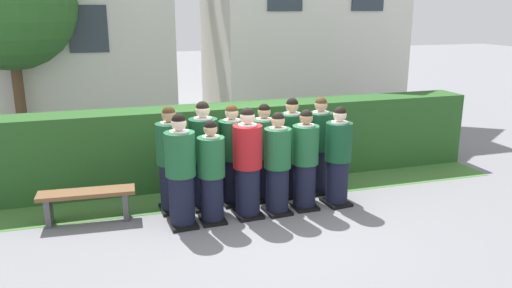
{
  "coord_description": "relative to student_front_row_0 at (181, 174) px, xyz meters",
  "views": [
    {
      "loc": [
        -2.3,
        -7.03,
        3.13
      ],
      "look_at": [
        0.0,
        0.3,
        1.05
      ],
      "focal_mm": 35.77,
      "sensor_mm": 36.0,
      "label": 1
    }
  ],
  "objects": [
    {
      "name": "student_rear_row_3",
      "position": [
        1.48,
        0.66,
        -0.03
      ],
      "size": [
        0.42,
        0.51,
        1.62
      ],
      "color": "black",
      "rests_on": "ground"
    },
    {
      "name": "student_rear_row_0",
      "position": [
        -0.05,
        0.62,
        -0.0
      ],
      "size": [
        0.44,
        0.53,
        1.68
      ],
      "color": "black",
      "rests_on": "ground"
    },
    {
      "name": "student_front_row_4",
      "position": [
        1.98,
        0.11,
        -0.04
      ],
      "size": [
        0.42,
        0.47,
        1.6
      ],
      "color": "black",
      "rests_on": "ground"
    },
    {
      "name": "student_front_row_3",
      "position": [
        1.49,
        0.05,
        -0.04
      ],
      "size": [
        0.42,
        0.49,
        1.61
      ],
      "color": "black",
      "rests_on": "ground"
    },
    {
      "name": "hedge",
      "position": [
        1.25,
        1.79,
        -0.1
      ],
      "size": [
        9.45,
        0.7,
        1.41
      ],
      "color": "#285623",
      "rests_on": "ground"
    },
    {
      "name": "student_rear_row_1",
      "position": [
        0.46,
        0.6,
        0.02
      ],
      "size": [
        0.45,
        0.54,
        1.73
      ],
      "color": "black",
      "rests_on": "ground"
    },
    {
      "name": "student_front_row_0",
      "position": [
        0.0,
        0.0,
        0.0
      ],
      "size": [
        0.44,
        0.54,
        1.69
      ],
      "color": "black",
      "rests_on": "ground"
    },
    {
      "name": "student_rear_row_5",
      "position": [
        2.49,
        0.7,
        -0.01
      ],
      "size": [
        0.43,
        0.48,
        1.67
      ],
      "color": "black",
      "rests_on": "ground"
    },
    {
      "name": "student_front_row_1",
      "position": [
        0.45,
        0.02,
        -0.07
      ],
      "size": [
        0.4,
        0.45,
        1.55
      ],
      "color": "black",
      "rests_on": "ground"
    },
    {
      "name": "lawn_strip",
      "position": [
        1.25,
        0.99,
        -0.8
      ],
      "size": [
        9.45,
        0.9,
        0.01
      ],
      "primitive_type": "cube",
      "color": "#477A38",
      "rests_on": "ground"
    },
    {
      "name": "student_rear_row_2",
      "position": [
        0.94,
        0.65,
        -0.02
      ],
      "size": [
        0.43,
        0.52,
        1.64
      ],
      "color": "black",
      "rests_on": "ground"
    },
    {
      "name": "oak_tree_left",
      "position": [
        -2.77,
        5.68,
        2.37
      ],
      "size": [
        2.91,
        2.91,
        4.64
      ],
      "color": "brown",
      "rests_on": "ground"
    },
    {
      "name": "ground_plane",
      "position": [
        1.25,
        0.07,
        -0.8
      ],
      "size": [
        60.0,
        60.0,
        0.0
      ],
      "primitive_type": "plane",
      "color": "slate"
    },
    {
      "name": "student_front_row_5",
      "position": [
        2.54,
        0.09,
        -0.03
      ],
      "size": [
        0.42,
        0.5,
        1.62
      ],
      "color": "black",
      "rests_on": "ground"
    },
    {
      "name": "student_rear_row_4",
      "position": [
        1.98,
        0.71,
        -0.0
      ],
      "size": [
        0.44,
        0.52,
        1.68
      ],
      "color": "black",
      "rests_on": "ground"
    },
    {
      "name": "wooden_bench",
      "position": [
        -1.33,
        0.58,
        -0.45
      ],
      "size": [
        1.42,
        0.44,
        0.48
      ],
      "color": "brown",
      "rests_on": "ground"
    },
    {
      "name": "student_in_red_blazer",
      "position": [
        1.02,
        0.07,
        0.01
      ],
      "size": [
        0.44,
        0.54,
        1.7
      ],
      "color": "black",
      "rests_on": "ground"
    }
  ]
}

